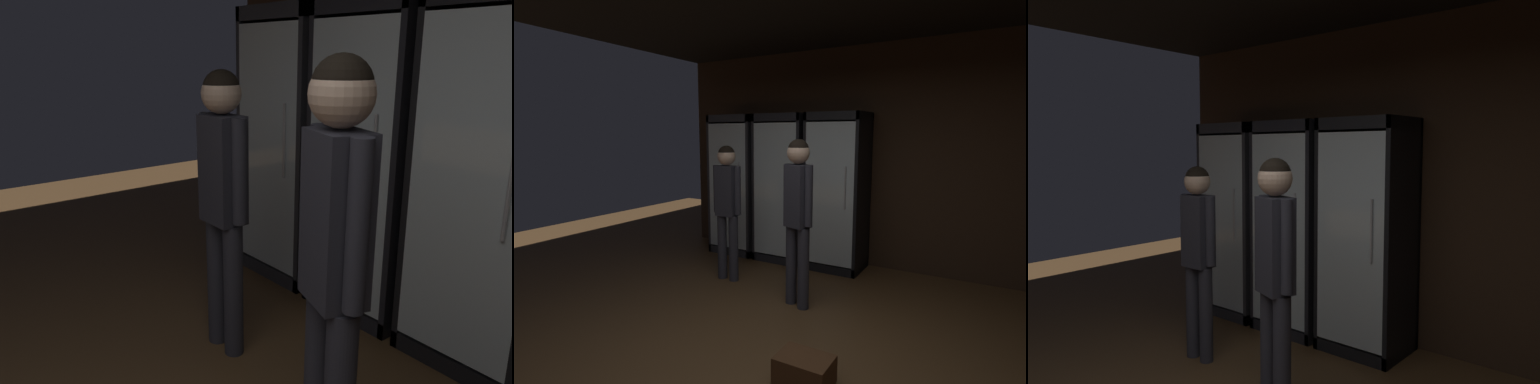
# 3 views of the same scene
# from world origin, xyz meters

# --- Properties ---
(wall_back) EXTENTS (6.00, 0.06, 2.80)m
(wall_back) POSITION_xyz_m (0.00, 3.03, 1.40)
(wall_back) COLOR #382619
(wall_back) RESTS_ON ground
(cooler_far_left) EXTENTS (0.70, 0.59, 1.96)m
(cooler_far_left) POSITION_xyz_m (-2.03, 2.74, 0.96)
(cooler_far_left) COLOR #2B2B30
(cooler_far_left) RESTS_ON ground
(cooler_left) EXTENTS (0.70, 0.59, 1.96)m
(cooler_left) POSITION_xyz_m (-1.28, 2.74, 0.96)
(cooler_left) COLOR black
(cooler_left) RESTS_ON ground
(cooler_center) EXTENTS (0.70, 0.59, 1.96)m
(cooler_center) POSITION_xyz_m (-0.53, 2.74, 0.96)
(cooler_center) COLOR black
(cooler_center) RESTS_ON ground
(shopper_near) EXTENTS (0.37, 0.21, 1.57)m
(shopper_near) POSITION_xyz_m (-1.47, 1.66, 0.97)
(shopper_near) COLOR #2D2D38
(shopper_near) RESTS_ON ground
(shopper_far) EXTENTS (0.34, 0.24, 1.66)m
(shopper_far) POSITION_xyz_m (-0.44, 1.42, 1.01)
(shopper_far) COLOR #2D2D38
(shopper_far) RESTS_ON ground
(wine_crate_floor) EXTENTS (0.38, 0.27, 0.19)m
(wine_crate_floor) POSITION_xyz_m (0.17, 0.32, 0.10)
(wine_crate_floor) COLOR #4C2D19
(wine_crate_floor) RESTS_ON ground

